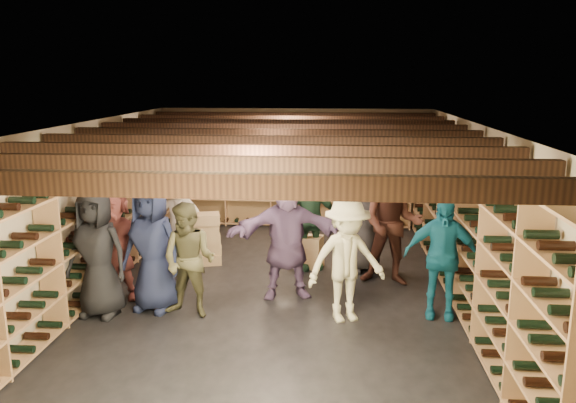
# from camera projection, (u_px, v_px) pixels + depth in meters

# --- Properties ---
(ground) EXTENTS (8.00, 8.00, 0.00)m
(ground) POSITION_uv_depth(u_px,v_px,m) (275.00, 296.00, 7.93)
(ground) COLOR black
(ground) RESTS_ON ground
(walls) EXTENTS (5.52, 8.02, 2.40)m
(walls) POSITION_uv_depth(u_px,v_px,m) (274.00, 213.00, 7.67)
(walls) COLOR tan
(walls) RESTS_ON ground
(ceiling) EXTENTS (5.50, 8.00, 0.01)m
(ceiling) POSITION_uv_depth(u_px,v_px,m) (274.00, 125.00, 7.41)
(ceiling) COLOR beige
(ceiling) RESTS_ON walls
(ceiling_joists) EXTENTS (5.40, 7.12, 0.18)m
(ceiling_joists) POSITION_uv_depth(u_px,v_px,m) (274.00, 136.00, 7.44)
(ceiling_joists) COLOR black
(ceiling_joists) RESTS_ON ground
(wine_rack_left) EXTENTS (0.32, 7.50, 2.15)m
(wine_rack_left) POSITION_uv_depth(u_px,v_px,m) (93.00, 218.00, 7.90)
(wine_rack_left) COLOR #9E734D
(wine_rack_left) RESTS_ON ground
(wine_rack_right) EXTENTS (0.32, 7.50, 2.15)m
(wine_rack_right) POSITION_uv_depth(u_px,v_px,m) (465.00, 226.00, 7.49)
(wine_rack_right) COLOR #9E734D
(wine_rack_right) RESTS_ON ground
(wine_rack_back) EXTENTS (4.70, 0.30, 2.15)m
(wine_rack_back) POSITION_uv_depth(u_px,v_px,m) (294.00, 175.00, 11.42)
(wine_rack_back) COLOR #9E734D
(wine_rack_back) RESTS_ON ground
(crate_stack_left) EXTENTS (0.57, 0.45, 0.85)m
(crate_stack_left) POSITION_uv_depth(u_px,v_px,m) (205.00, 239.00, 9.20)
(crate_stack_left) COLOR tan
(crate_stack_left) RESTS_ON ground
(crate_stack_right) EXTENTS (0.56, 0.44, 0.51)m
(crate_stack_right) POSITION_uv_depth(u_px,v_px,m) (306.00, 251.00, 9.11)
(crate_stack_right) COLOR tan
(crate_stack_right) RESTS_ON ground
(crate_loose) EXTENTS (0.58, 0.46, 0.17)m
(crate_loose) POSITION_uv_depth(u_px,v_px,m) (351.00, 262.00, 9.12)
(crate_loose) COLOR tan
(crate_loose) RESTS_ON ground
(person_0) EXTENTS (0.88, 0.63, 1.67)m
(person_0) POSITION_uv_depth(u_px,v_px,m) (97.00, 253.00, 7.13)
(person_0) COLOR black
(person_0) RESTS_ON ground
(person_2) EXTENTS (0.82, 0.70, 1.49)m
(person_2) POSITION_uv_depth(u_px,v_px,m) (189.00, 260.00, 7.12)
(person_2) COLOR brown
(person_2) RESTS_ON ground
(person_3) EXTENTS (1.17, 0.93, 1.58)m
(person_3) POSITION_uv_depth(u_px,v_px,m) (347.00, 260.00, 6.98)
(person_3) COLOR beige
(person_3) RESTS_ON ground
(person_4) EXTENTS (0.98, 0.52, 1.60)m
(person_4) POSITION_uv_depth(u_px,v_px,m) (441.00, 257.00, 7.10)
(person_4) COLOR #146382
(person_4) RESTS_ON ground
(person_5) EXTENTS (1.51, 0.58, 1.59)m
(person_5) POSITION_uv_depth(u_px,v_px,m) (114.00, 244.00, 7.67)
(person_5) COLOR brown
(person_5) RESTS_ON ground
(person_6) EXTENTS (0.95, 0.74, 1.71)m
(person_6) POSITION_uv_depth(u_px,v_px,m) (152.00, 247.00, 7.30)
(person_6) COLOR #181F3F
(person_6) RESTS_ON ground
(person_8) EXTENTS (0.99, 0.83, 1.85)m
(person_8) POSITION_uv_depth(u_px,v_px,m) (392.00, 224.00, 8.20)
(person_8) COLOR #40211A
(person_8) RESTS_ON ground
(person_9) EXTENTS (1.09, 0.75, 1.56)m
(person_9) POSITION_uv_depth(u_px,v_px,m) (179.00, 217.00, 9.16)
(person_9) COLOR #B3ABA2
(person_9) RESTS_ON ground
(person_10) EXTENTS (1.02, 0.69, 1.61)m
(person_10) POSITION_uv_depth(u_px,v_px,m) (309.00, 220.00, 8.91)
(person_10) COLOR #2A533B
(person_10) RESTS_ON ground
(person_11) EXTENTS (1.75, 0.85, 1.81)m
(person_11) POSITION_uv_depth(u_px,v_px,m) (287.00, 234.00, 7.74)
(person_11) COLOR slate
(person_11) RESTS_ON ground
(person_12) EXTENTS (0.95, 0.77, 1.68)m
(person_12) POSITION_uv_depth(u_px,v_px,m) (364.00, 219.00, 8.81)
(person_12) COLOR #2F2E32
(person_12) RESTS_ON ground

